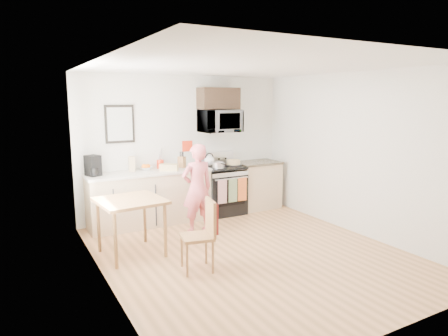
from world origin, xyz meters
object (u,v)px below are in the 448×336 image
dining_table (130,206)px  range (222,191)px  microwave (220,121)px  cake (233,163)px  chair (207,225)px  person (197,188)px

dining_table → range: bearing=29.5°
range → microwave: size_ratio=1.53×
range → microwave: bearing=90.1°
microwave → cake: microwave is taller
cake → range: bearing=165.0°
chair → cake: (1.62, 2.10, 0.38)m
range → person: 1.21m
cake → microwave: bearing=142.6°
range → chair: (-1.41, -2.15, 0.15)m
microwave → person: size_ratio=0.52×
microwave → cake: size_ratio=2.41×
microwave → person: (-0.89, -0.87, -1.03)m
person → microwave: bearing=-136.5°
cake → person: bearing=-147.3°
microwave → person: 1.61m
range → microwave: 1.33m
range → cake: (0.21, -0.06, 0.54)m
dining_table → cake: cake is taller
microwave → dining_table: (-2.12, -1.30, -1.05)m
person → cake: (1.10, 0.70, 0.24)m
person → cake: 1.33m
chair → cake: bearing=63.7°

